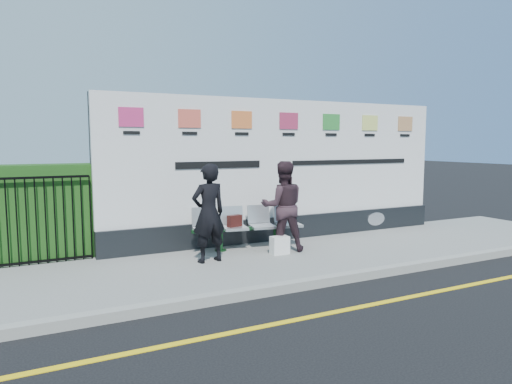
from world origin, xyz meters
TOP-DOWN VIEW (x-y plane):
  - ground at (0.00, 0.00)m, footprint 80.00×80.00m
  - pavement at (0.00, 2.50)m, footprint 14.00×3.00m
  - kerb at (0.00, 1.00)m, footprint 14.00×0.18m
  - yellow_line at (0.00, 0.00)m, footprint 14.00×0.10m
  - billboard at (0.50, 3.85)m, footprint 8.00×0.30m
  - hedge at (-4.58, 4.30)m, footprint 2.35×0.70m
  - railing at (-4.58, 3.85)m, footprint 2.05×0.06m
  - bench at (-0.68, 3.29)m, footprint 2.22×0.91m
  - woman_left at (-1.73, 2.71)m, footprint 0.68×0.50m
  - woman_right at (-0.15, 2.87)m, footprint 1.01×0.89m
  - handbag_brown at (-0.96, 3.34)m, footprint 0.31×0.19m
  - carrier_bag_white at (-0.34, 2.65)m, footprint 0.34×0.20m

SIDE VIEW (x-z plane):
  - ground at x=0.00m, z-range 0.00..0.00m
  - yellow_line at x=0.00m, z-range 0.00..0.01m
  - pavement at x=0.00m, z-range 0.00..0.12m
  - kerb at x=0.00m, z-range 0.00..0.14m
  - carrier_bag_white at x=-0.34m, z-range 0.12..0.46m
  - bench at x=-0.68m, z-range 0.12..0.58m
  - handbag_brown at x=-0.96m, z-range 0.58..0.81m
  - railing at x=-4.58m, z-range 0.12..1.66m
  - hedge at x=-4.58m, z-range 0.12..1.82m
  - woman_left at x=-1.73m, z-range 0.12..1.85m
  - woman_right at x=-0.15m, z-range 0.12..1.86m
  - billboard at x=0.50m, z-range -0.08..2.92m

